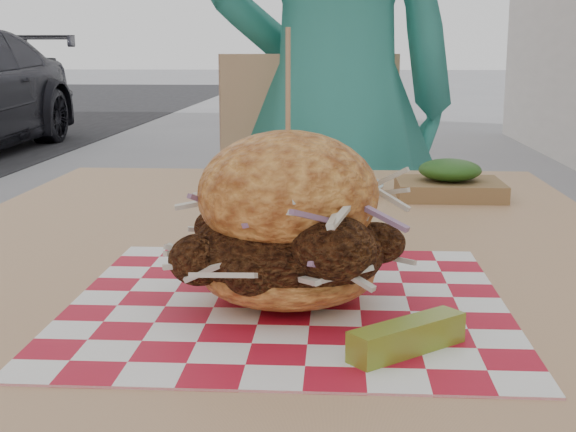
% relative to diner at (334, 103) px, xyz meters
% --- Properties ---
extents(diner, '(0.67, 0.50, 1.68)m').
position_rel_diner_xyz_m(diner, '(0.00, 0.00, 0.00)').
color(diner, teal).
rests_on(diner, ground).
extents(patio_table, '(0.80, 1.20, 0.75)m').
position_rel_diner_xyz_m(patio_table, '(-0.06, -1.06, -0.17)').
color(patio_table, tan).
rests_on(patio_table, ground).
extents(patio_chair, '(0.51, 0.51, 0.95)m').
position_rel_diner_xyz_m(patio_chair, '(-0.08, -0.08, -0.29)').
color(patio_chair, tan).
rests_on(patio_chair, ground).
extents(paper_liner, '(0.36, 0.36, 0.00)m').
position_rel_diner_xyz_m(paper_liner, '(-0.03, -1.23, -0.09)').
color(paper_liner, red).
rests_on(paper_liner, patio_table).
extents(sandwich, '(0.20, 0.20, 0.22)m').
position_rel_diner_xyz_m(sandwich, '(-0.03, -1.23, -0.02)').
color(sandwich, '#E99741').
rests_on(sandwich, paper_liner).
extents(pickle_spear, '(0.09, 0.08, 0.02)m').
position_rel_diner_xyz_m(pickle_spear, '(0.06, -1.34, -0.08)').
color(pickle_spear, olive).
rests_on(pickle_spear, paper_liner).
extents(place_setting, '(0.27, 0.27, 0.02)m').
position_rel_diner_xyz_m(place_setting, '(-0.06, -0.69, -0.08)').
color(place_setting, white).
rests_on(place_setting, patio_table).
extents(kraft_tray, '(0.15, 0.12, 0.06)m').
position_rel_diner_xyz_m(kraft_tray, '(0.17, -0.72, -0.07)').
color(kraft_tray, olive).
rests_on(kraft_tray, patio_table).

